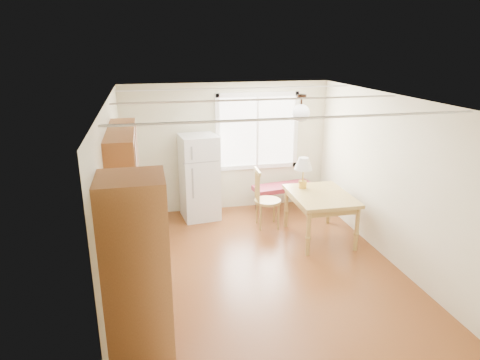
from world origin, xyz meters
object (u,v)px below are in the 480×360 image
object	(u,v)px
refrigerator	(199,177)
bench	(283,188)
chair	(262,194)
dining_table	(320,200)

from	to	relation	value
refrigerator	bench	world-z (taller)	refrigerator
refrigerator	chair	size ratio (longest dim) A/B	1.48
refrigerator	dining_table	distance (m)	2.31
dining_table	chair	world-z (taller)	chair
refrigerator	bench	distance (m)	1.67
bench	dining_table	bearing A→B (deg)	-89.96
dining_table	chair	bearing A→B (deg)	142.20
refrigerator	bench	xyz separation A→B (m)	(1.64, -0.07, -0.31)
bench	chair	world-z (taller)	chair
refrigerator	chair	bearing A→B (deg)	-40.81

